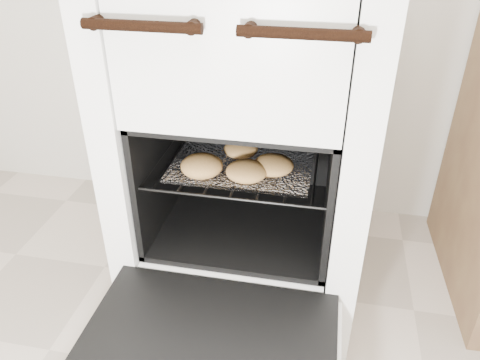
# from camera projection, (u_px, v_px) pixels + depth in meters

# --- Properties ---
(stove) EXTENTS (0.64, 0.72, 0.99)m
(stove) POSITION_uv_depth(u_px,v_px,m) (251.00, 136.00, 1.33)
(stove) COLOR white
(stove) RESTS_ON ground
(oven_door) EXTENTS (0.58, 0.45, 0.04)m
(oven_door) POSITION_uv_depth(u_px,v_px,m) (205.00, 354.00, 1.01)
(oven_door) COLOR black
(oven_door) RESTS_ON stove
(oven_rack) EXTENTS (0.47, 0.45, 0.01)m
(oven_rack) POSITION_uv_depth(u_px,v_px,m) (246.00, 157.00, 1.29)
(oven_rack) COLOR black
(oven_rack) RESTS_ON stove
(foil_sheet) EXTENTS (0.37, 0.32, 0.01)m
(foil_sheet) POSITION_uv_depth(u_px,v_px,m) (245.00, 158.00, 1.27)
(foil_sheet) COLOR white
(foil_sheet) RESTS_ON oven_rack
(baked_rolls) EXTENTS (0.31, 0.26, 0.05)m
(baked_rolls) POSITION_uv_depth(u_px,v_px,m) (238.00, 164.00, 1.19)
(baked_rolls) COLOR tan
(baked_rolls) RESTS_ON foil_sheet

